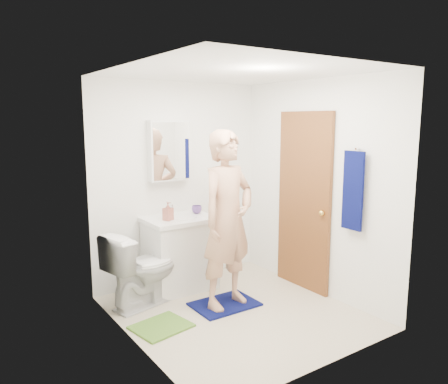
# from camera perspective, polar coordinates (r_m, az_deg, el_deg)

# --- Properties ---
(floor) EXTENTS (2.20, 2.40, 0.02)m
(floor) POSITION_cam_1_polar(r_m,az_deg,el_deg) (4.66, 1.62, -15.55)
(floor) COLOR beige
(floor) RESTS_ON ground
(ceiling) EXTENTS (2.20, 2.40, 0.02)m
(ceiling) POSITION_cam_1_polar(r_m,az_deg,el_deg) (4.25, 1.78, 15.56)
(ceiling) COLOR white
(ceiling) RESTS_ON ground
(wall_back) EXTENTS (2.20, 0.02, 2.40)m
(wall_back) POSITION_cam_1_polar(r_m,az_deg,el_deg) (5.30, -6.01, 1.18)
(wall_back) COLOR white
(wall_back) RESTS_ON ground
(wall_front) EXTENTS (2.20, 0.02, 2.40)m
(wall_front) POSITION_cam_1_polar(r_m,az_deg,el_deg) (3.41, 13.77, -3.68)
(wall_front) COLOR white
(wall_front) RESTS_ON ground
(wall_left) EXTENTS (0.02, 2.40, 2.40)m
(wall_left) POSITION_cam_1_polar(r_m,az_deg,el_deg) (3.76, -12.15, -2.40)
(wall_left) COLOR white
(wall_left) RESTS_ON ground
(wall_right) EXTENTS (0.02, 2.40, 2.40)m
(wall_right) POSITION_cam_1_polar(r_m,az_deg,el_deg) (5.01, 12.01, 0.55)
(wall_right) COLOR white
(wall_right) RESTS_ON ground
(vanity_cabinet) EXTENTS (0.75, 0.55, 0.80)m
(vanity_cabinet) POSITION_cam_1_polar(r_m,az_deg,el_deg) (5.16, -5.77, -8.18)
(vanity_cabinet) COLOR white
(vanity_cabinet) RESTS_ON floor
(countertop) EXTENTS (0.79, 0.59, 0.05)m
(countertop) POSITION_cam_1_polar(r_m,az_deg,el_deg) (5.05, -5.85, -3.57)
(countertop) COLOR white
(countertop) RESTS_ON vanity_cabinet
(sink_basin) EXTENTS (0.40, 0.40, 0.03)m
(sink_basin) POSITION_cam_1_polar(r_m,az_deg,el_deg) (5.04, -5.85, -3.41)
(sink_basin) COLOR white
(sink_basin) RESTS_ON countertop
(faucet) EXTENTS (0.03, 0.03, 0.12)m
(faucet) POSITION_cam_1_polar(r_m,az_deg,el_deg) (5.18, -6.81, -2.28)
(faucet) COLOR silver
(faucet) RESTS_ON countertop
(medicine_cabinet) EXTENTS (0.50, 0.12, 0.70)m
(medicine_cabinet) POSITION_cam_1_polar(r_m,az_deg,el_deg) (5.13, -7.20, 5.37)
(medicine_cabinet) COLOR white
(medicine_cabinet) RESTS_ON wall_back
(mirror_panel) EXTENTS (0.46, 0.01, 0.66)m
(mirror_panel) POSITION_cam_1_polar(r_m,az_deg,el_deg) (5.07, -6.88, 5.34)
(mirror_panel) COLOR white
(mirror_panel) RESTS_ON wall_back
(door) EXTENTS (0.05, 0.80, 2.05)m
(door) POSITION_cam_1_polar(r_m,az_deg,el_deg) (5.11, 10.38, -1.22)
(door) COLOR brown
(door) RESTS_ON ground
(door_knob) EXTENTS (0.07, 0.07, 0.07)m
(door_knob) POSITION_cam_1_polar(r_m,az_deg,el_deg) (4.88, 12.66, -2.69)
(door_knob) COLOR gold
(door_knob) RESTS_ON door
(towel) EXTENTS (0.03, 0.24, 0.80)m
(towel) POSITION_cam_1_polar(r_m,az_deg,el_deg) (4.58, 16.49, 0.16)
(towel) COLOR #080D4C
(towel) RESTS_ON wall_right
(towel_hook) EXTENTS (0.06, 0.02, 0.02)m
(towel_hook) POSITION_cam_1_polar(r_m,az_deg,el_deg) (4.56, 17.06, 5.42)
(towel_hook) COLOR silver
(towel_hook) RESTS_ON wall_right
(toilet) EXTENTS (0.88, 0.63, 0.81)m
(toilet) POSITION_cam_1_polar(r_m,az_deg,el_deg) (4.75, -10.57, -9.76)
(toilet) COLOR white
(toilet) RESTS_ON floor
(bath_mat) EXTENTS (0.68, 0.49, 0.02)m
(bath_mat) POSITION_cam_1_polar(r_m,az_deg,el_deg) (4.81, 0.08, -14.44)
(bath_mat) COLOR #080D4C
(bath_mat) RESTS_ON floor
(green_rug) EXTENTS (0.57, 0.51, 0.02)m
(green_rug) POSITION_cam_1_polar(r_m,az_deg,el_deg) (4.39, -8.19, -17.00)
(green_rug) COLOR #598B2E
(green_rug) RESTS_ON floor
(soap_dispenser) EXTENTS (0.12, 0.12, 0.21)m
(soap_dispenser) POSITION_cam_1_polar(r_m,az_deg,el_deg) (4.88, -7.32, -2.51)
(soap_dispenser) COLOR #AB5E50
(soap_dispenser) RESTS_ON countertop
(toothbrush_cup) EXTENTS (0.14, 0.14, 0.09)m
(toothbrush_cup) POSITION_cam_1_polar(r_m,az_deg,el_deg) (5.22, -3.59, -2.30)
(toothbrush_cup) COLOR #603F8C
(toothbrush_cup) RESTS_ON countertop
(man) EXTENTS (0.74, 0.56, 1.84)m
(man) POSITION_cam_1_polar(r_m,az_deg,el_deg) (4.50, 0.47, -3.62)
(man) COLOR tan
(man) RESTS_ON bath_mat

